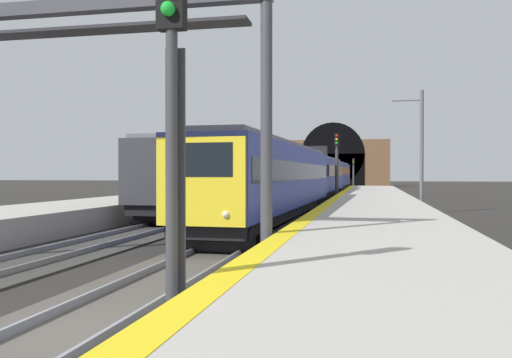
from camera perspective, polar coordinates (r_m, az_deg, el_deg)
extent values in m
plane|color=#282623|center=(8.56, -19.92, -15.76)|extent=(320.00, 320.00, 0.00)
cube|color=#ADA89E|center=(7.23, 13.60, -14.78)|extent=(112.00, 4.78, 0.98)
cube|color=yellow|center=(7.37, -3.56, -10.52)|extent=(112.00, 0.50, 0.01)
cube|color=#4C4742|center=(8.55, -19.93, -15.57)|extent=(160.00, 3.08, 0.06)
cube|color=gray|center=(8.91, -23.97, -14.22)|extent=(160.00, 0.07, 0.15)
cube|color=gray|center=(8.18, -15.50, -15.54)|extent=(160.00, 0.07, 0.15)
cube|color=navy|center=(24.82, 1.90, 0.26)|extent=(20.27, 3.26, 2.66)
cube|color=black|center=(24.82, 1.90, 0.82)|extent=(19.46, 3.26, 0.76)
cube|color=slate|center=(24.86, 1.90, 3.55)|extent=(19.65, 2.83, 0.20)
cube|color=black|center=(24.88, 1.90, -3.22)|extent=(19.86, 2.92, 0.49)
cylinder|color=black|center=(16.05, -4.76, -6.44)|extent=(0.94, 2.52, 0.88)
cylinder|color=black|center=(17.76, -2.93, -5.76)|extent=(0.94, 2.52, 0.88)
cylinder|color=black|center=(32.16, 4.56, -2.90)|extent=(0.94, 2.52, 0.88)
cylinder|color=black|center=(33.93, 5.03, -2.72)|extent=(0.94, 2.52, 0.88)
cube|color=yellow|center=(15.03, -5.91, -0.28)|extent=(0.19, 2.61, 2.50)
cube|color=black|center=(14.99, -5.97, 2.05)|extent=(0.09, 1.90, 0.96)
sphere|color=#F2EACC|center=(14.78, -3.24, -3.78)|extent=(0.20, 0.20, 0.20)
sphere|color=#F2EACC|center=(15.28, -8.63, -3.64)|extent=(0.20, 0.20, 0.20)
cube|color=navy|center=(45.38, 6.49, 0.41)|extent=(20.27, 3.26, 2.66)
cube|color=black|center=(45.38, 6.49, 0.89)|extent=(19.46, 3.26, 0.91)
cube|color=slate|center=(45.40, 6.50, 2.21)|extent=(19.65, 2.83, 0.20)
cube|color=black|center=(45.41, 6.49, -1.49)|extent=(19.86, 2.92, 0.49)
cylinder|color=black|center=(36.49, 4.75, -2.49)|extent=(0.94, 2.52, 0.88)
cylinder|color=black|center=(38.27, 5.17, -2.34)|extent=(0.94, 2.52, 0.88)
cylinder|color=black|center=(52.60, 7.45, -1.54)|extent=(0.94, 2.52, 0.88)
cylinder|color=black|center=(54.39, 7.65, -1.47)|extent=(0.94, 2.52, 0.88)
cube|color=navy|center=(66.05, 8.22, 0.47)|extent=(20.27, 3.26, 2.66)
cube|color=black|center=(66.05, 8.22, 0.87)|extent=(19.46, 3.26, 0.88)
cube|color=slate|center=(66.06, 8.22, 1.71)|extent=(19.65, 2.83, 0.20)
cube|color=black|center=(66.07, 8.22, -0.84)|extent=(19.86, 2.92, 0.49)
cylinder|color=black|center=(57.44, 7.41, -1.36)|extent=(0.94, 2.52, 0.88)
cylinder|color=black|center=(59.22, 7.60, -1.30)|extent=(0.94, 2.52, 0.88)
cylinder|color=black|center=(72.94, 8.72, -0.94)|extent=(0.94, 2.52, 0.88)
cylinder|color=black|center=(74.73, 8.83, -0.91)|extent=(0.94, 2.52, 0.88)
cube|color=black|center=(45.42, 6.50, 2.91)|extent=(1.34, 1.67, 0.90)
cube|color=#333338|center=(32.02, -4.17, 0.75)|extent=(19.26, 3.22, 2.87)
cube|color=black|center=(32.02, -4.18, 1.55)|extent=(18.49, 3.23, 0.88)
cube|color=slate|center=(32.06, -4.18, 3.49)|extent=(18.67, 2.78, 0.20)
cube|color=black|center=(32.06, -4.17, -2.18)|extent=(18.86, 2.87, 0.55)
cylinder|color=black|center=(40.05, -0.65, -2.12)|extent=(1.05, 2.64, 1.00)
cylinder|color=black|center=(38.30, -1.29, -2.24)|extent=(1.05, 2.64, 1.00)
cylinder|color=black|center=(25.97, -8.42, -3.61)|extent=(1.05, 2.64, 1.00)
cylinder|color=black|center=(24.31, -9.98, -3.90)|extent=(1.05, 2.64, 1.00)
cube|color=yellow|center=(41.33, -0.21, 0.61)|extent=(0.17, 2.74, 2.72)
cube|color=black|center=(41.38, -0.19, 1.51)|extent=(0.08, 2.00, 1.03)
sphere|color=#F2EACC|center=(41.59, -1.24, -0.78)|extent=(0.20, 0.20, 0.20)
sphere|color=#F2EACC|center=(41.23, 0.87, -0.79)|extent=(0.20, 0.20, 0.20)
cube|color=#333338|center=(51.43, 2.01, 0.70)|extent=(19.26, 3.22, 2.87)
cube|color=black|center=(51.43, 2.01, 1.17)|extent=(18.49, 3.23, 0.98)
cube|color=slate|center=(51.45, 2.01, 2.40)|extent=(18.67, 2.78, 0.20)
cube|color=black|center=(51.45, 2.01, -1.13)|extent=(18.86, 2.87, 0.55)
cylinder|color=black|center=(59.55, 3.53, -1.23)|extent=(1.05, 2.64, 1.00)
cylinder|color=black|center=(57.78, 3.23, -1.28)|extent=(1.05, 2.64, 1.00)
cylinder|color=black|center=(45.18, 0.45, -1.81)|extent=(1.05, 2.64, 1.00)
cylinder|color=black|center=(43.43, -0.07, -1.91)|extent=(1.05, 2.64, 1.00)
cube|color=black|center=(51.47, 2.01, 3.02)|extent=(1.33, 1.74, 0.90)
cylinder|color=#38383D|center=(7.35, -8.93, -1.24)|extent=(0.16, 0.16, 4.34)
cube|color=#38383D|center=(7.48, -8.55, -1.20)|extent=(0.04, 0.28, 3.91)
sphere|color=green|center=(7.55, -9.33, 17.43)|extent=(0.20, 0.20, 0.20)
cylinder|color=#38383D|center=(44.02, 8.58, 0.47)|extent=(0.16, 0.16, 4.61)
cube|color=black|center=(44.11, 8.58, 4.14)|extent=(0.20, 0.38, 1.05)
cube|color=#38383D|center=(44.16, 8.59, 0.47)|extent=(0.04, 0.28, 4.14)
sphere|color=red|center=(44.00, 8.57, 4.58)|extent=(0.20, 0.20, 0.20)
sphere|color=yellow|center=(43.98, 8.57, 4.19)|extent=(0.20, 0.20, 0.20)
sphere|color=green|center=(43.96, 8.57, 3.80)|extent=(0.20, 0.20, 0.20)
cylinder|color=#4C4C54|center=(89.55, 10.31, 0.28)|extent=(0.16, 0.16, 3.82)
cube|color=black|center=(89.57, 10.32, 1.84)|extent=(0.20, 0.38, 1.05)
cube|color=#4C4C54|center=(89.69, 10.32, 0.28)|extent=(0.04, 0.28, 3.44)
sphere|color=red|center=(89.45, 10.32, 2.05)|extent=(0.20, 0.20, 0.20)
sphere|color=yellow|center=(89.44, 10.32, 1.86)|extent=(0.20, 0.20, 0.20)
sphere|color=green|center=(89.43, 10.31, 1.67)|extent=(0.20, 0.20, 0.20)
cylinder|color=#3F3F47|center=(12.69, 1.11, 4.37)|extent=(0.28, 0.28, 6.48)
cube|color=#3F3F47|center=(14.72, -16.14, 17.36)|extent=(0.36, 8.77, 0.35)
cube|color=#2D2D33|center=(14.55, -16.13, 15.00)|extent=(0.70, 7.64, 0.08)
cube|color=brown|center=(100.52, 8.21, 1.68)|extent=(2.80, 20.45, 8.58)
cube|color=black|center=(99.05, 8.16, 0.95)|extent=(0.12, 11.45, 6.01)
cylinder|color=black|center=(99.12, 8.16, 2.68)|extent=(0.12, 11.45, 11.45)
cylinder|color=#595B60|center=(33.05, 17.20, 2.75)|extent=(0.22, 0.22, 7.32)
cylinder|color=#595B60|center=(33.24, 15.73, 8.04)|extent=(0.08, 1.71, 0.08)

